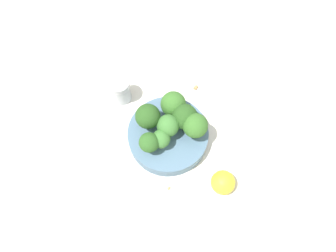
{
  "coord_description": "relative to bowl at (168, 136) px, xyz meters",
  "views": [
    {
      "loc": [
        0.12,
        0.2,
        0.6
      ],
      "look_at": [
        0.0,
        0.0,
        0.06
      ],
      "focal_mm": 35.0,
      "sensor_mm": 36.0,
      "label": 1
    }
  ],
  "objects": [
    {
      "name": "pepper_shaker",
      "position": [
        0.03,
        -0.13,
        0.01
      ],
      "size": [
        0.04,
        0.04,
        0.06
      ],
      "color": "#B2B7BC",
      "rests_on": "ground_plane"
    },
    {
      "name": "bowl",
      "position": [
        0.0,
        0.0,
        0.0
      ],
      "size": [
        0.15,
        0.15,
        0.03
      ],
      "primitive_type": "cylinder",
      "color": "slate",
      "rests_on": "ground_plane"
    },
    {
      "name": "almond_crumb_2",
      "position": [
        -0.11,
        -0.07,
        -0.01
      ],
      "size": [
        0.01,
        0.01,
        0.01
      ],
      "primitive_type": "cube",
      "rotation": [
        0.0,
        0.0,
        0.36
      ],
      "color": "#AD7F4C",
      "rests_on": "ground_plane"
    },
    {
      "name": "broccoli_floret_4",
      "position": [
        -0.04,
        -0.0,
        0.05
      ],
      "size": [
        0.05,
        0.05,
        0.06
      ],
      "color": "#7A9E5B",
      "rests_on": "bowl"
    },
    {
      "name": "almond_crumb_1",
      "position": [
        -0.05,
        0.15,
        -0.01
      ],
      "size": [
        0.01,
        0.01,
        0.01
      ],
      "primitive_type": "cube",
      "rotation": [
        0.0,
        0.0,
        2.5
      ],
      "color": "olive",
      "rests_on": "ground_plane"
    },
    {
      "name": "broccoli_floret_5",
      "position": [
        -0.04,
        0.03,
        0.05
      ],
      "size": [
        0.05,
        0.05,
        0.06
      ],
      "color": "#7A9E5B",
      "rests_on": "bowl"
    },
    {
      "name": "lemon_wedge",
      "position": [
        -0.04,
        0.13,
        0.01
      ],
      "size": [
        0.04,
        0.04,
        0.04
      ],
      "primitive_type": "sphere",
      "color": "yellow",
      "rests_on": "ground_plane"
    },
    {
      "name": "broccoli_floret_1",
      "position": [
        -0.0,
        -0.0,
        0.05
      ],
      "size": [
        0.04,
        0.04,
        0.05
      ],
      "color": "#8EB770",
      "rests_on": "bowl"
    },
    {
      "name": "broccoli_floret_2",
      "position": [
        0.02,
        -0.03,
        0.05
      ],
      "size": [
        0.05,
        0.05,
        0.06
      ],
      "color": "#7A9E5B",
      "rests_on": "bowl"
    },
    {
      "name": "broccoli_floret_0",
      "position": [
        -0.03,
        -0.03,
        0.04
      ],
      "size": [
        0.05,
        0.05,
        0.05
      ],
      "color": "#7A9E5B",
      "rests_on": "bowl"
    },
    {
      "name": "almond_crumb_0",
      "position": [
        0.05,
        0.09,
        -0.01
      ],
      "size": [
        0.01,
        0.01,
        0.01
      ],
      "primitive_type": "cube",
      "rotation": [
        0.0,
        0.0,
        3.46
      ],
      "color": "#AD7F4C",
      "rests_on": "ground_plane"
    },
    {
      "name": "broccoli_floret_6",
      "position": [
        0.05,
        0.01,
        0.05
      ],
      "size": [
        0.04,
        0.04,
        0.05
      ],
      "color": "#7A9E5B",
      "rests_on": "bowl"
    },
    {
      "name": "ground_plane",
      "position": [
        0.0,
        0.0,
        -0.02
      ],
      "size": [
        3.0,
        3.0,
        0.0
      ],
      "primitive_type": "plane",
      "color": "silver"
    },
    {
      "name": "broccoli_floret_3",
      "position": [
        0.02,
        0.01,
        0.04
      ],
      "size": [
        0.03,
        0.03,
        0.04
      ],
      "color": "#84AD66",
      "rests_on": "bowl"
    }
  ]
}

